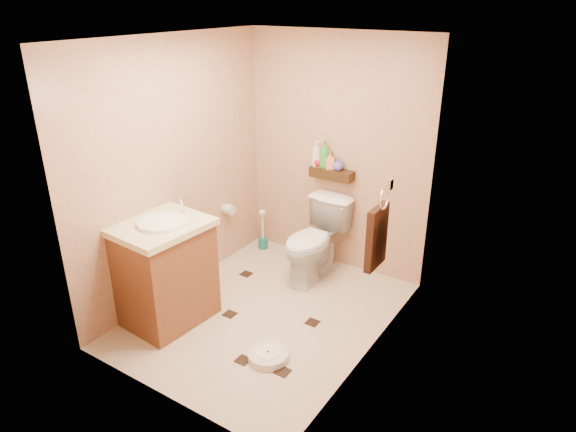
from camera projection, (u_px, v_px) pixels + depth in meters
The scene contains 20 objects.
ground at pixel (267, 314), 4.69m from camera, with size 2.50×2.50×0.00m, color #C8B592.
wall_back at pixel (336, 155), 5.18m from camera, with size 2.00×0.04×2.40m, color tan.
wall_front at pixel (150, 250), 3.25m from camera, with size 2.00×0.04×2.40m, color tan.
wall_left at pixel (176, 171), 4.72m from camera, with size 0.04×2.50×2.40m, color tan.
wall_right at pixel (377, 218), 3.72m from camera, with size 0.04×2.50×2.40m, color tan.
ceiling at pixel (261, 37), 3.74m from camera, with size 2.00×2.50×0.02m, color white.
wall_shelf at pixel (332, 174), 5.19m from camera, with size 0.46×0.14×0.10m, color #38230F.
floor_accents at pixel (269, 317), 4.64m from camera, with size 1.27×1.33×0.01m.
toilet at pixel (314, 241), 5.17m from camera, with size 0.45×0.80×0.81m, color white.
vanity at pixel (165, 271), 4.45m from camera, with size 0.68×0.81×1.08m.
bathroom_scale at pixel (268, 355), 4.11m from camera, with size 0.39×0.39×0.07m.
toilet_brush at pixel (263, 235), 5.85m from camera, with size 0.11×0.11×0.48m.
towel_ring at pixel (377, 234), 4.05m from camera, with size 0.12×0.30×0.76m.
toilet_paper at pixel (229, 209), 5.42m from camera, with size 0.12×0.11×0.12m.
bottle_a at pixel (317, 154), 5.20m from camera, with size 0.10×0.10×0.27m, color silver.
bottle_b at pixel (318, 160), 5.22m from camera, with size 0.07×0.07×0.15m, color yellow.
bottle_c at pixel (319, 160), 5.21m from camera, with size 0.11×0.11×0.15m, color red.
bottle_d at pixel (325, 154), 5.16m from camera, with size 0.11×0.11×0.28m, color green.
bottle_e at pixel (330, 160), 5.14m from camera, with size 0.08×0.08×0.18m, color #FF9254.
bottle_f at pixel (338, 164), 5.10m from camera, with size 0.10×0.10×0.13m, color #514BBB.
Camera 1 is at (2.32, -3.20, 2.69)m, focal length 32.00 mm.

